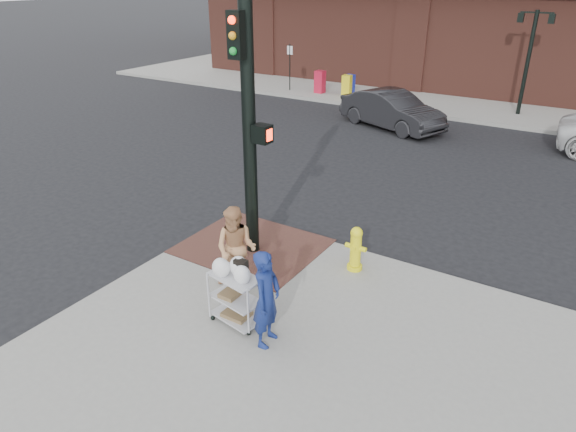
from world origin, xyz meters
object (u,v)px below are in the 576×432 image
Objects in this scene: traffic_signal_pole at (249,125)px; fire_hydrant at (356,248)px; pedestrian_tan at (236,249)px; utility_cart at (236,294)px; sedan_dark at (392,110)px; lamp_post at (530,52)px; woman_blue at (267,299)px.

fire_hydrant is at bearing 12.14° from traffic_signal_pole.
utility_cart is at bearing -70.83° from pedestrian_tan.
pedestrian_tan reaches higher than sedan_dark.
fire_hydrant is at bearing 70.34° from utility_cart.
woman_blue is (-0.56, -17.50, -1.66)m from lamp_post.
sedan_dark is at bearing 5.81° from woman_blue.
woman_blue is 0.78m from utility_cart.
lamp_post is at bearing -9.98° from woman_blue.
traffic_signal_pole is 3.51m from woman_blue.
sedan_dark is at bearing 108.41° from fire_hydrant.
fire_hydrant is at bearing -12.43° from woman_blue.
woman_blue is at bearing -91.84° from lamp_post.
sedan_dark is 13.26m from utility_cart.
lamp_post is 4.40× the size of fire_hydrant.
woman_blue is 1.77× the size of fire_hydrant.
fire_hydrant is at bearing -91.39° from lamp_post.
lamp_post is 17.50m from utility_cart.
woman_blue is 0.38× the size of sedan_dark.
pedestrian_tan is 1.74× the size of fire_hydrant.
sedan_dark is at bearing 81.51° from pedestrian_tan.
traffic_signal_pole is 3.15× the size of pedestrian_tan.
woman_blue reaches higher than pedestrian_tan.
lamp_post is at bearing 88.61° from fire_hydrant.
woman_blue reaches higher than utility_cart.
lamp_post is 16.68m from pedestrian_tan.
sedan_dark is (-1.35, 10.89, -2.13)m from traffic_signal_pole.
traffic_signal_pole is 5.50× the size of fire_hydrant.
lamp_post is at bearing 85.79° from utility_cart.
woman_blue is 1.35× the size of utility_cart.
pedestrian_tan reaches higher than utility_cart.
pedestrian_tan is at bearing -66.06° from traffic_signal_pole.
traffic_signal_pole is 4.19× the size of utility_cart.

